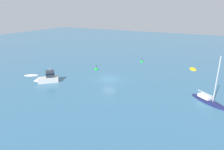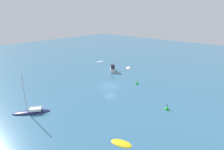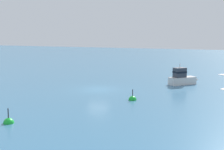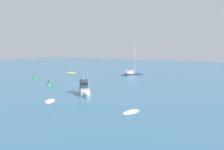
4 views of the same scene
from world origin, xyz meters
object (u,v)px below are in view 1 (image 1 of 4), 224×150
at_px(skiff, 31,75).
at_px(mooring_buoy, 96,69).
at_px(dinghy, 193,69).
at_px(sloop, 208,101).
at_px(channel_buoy, 142,62).
at_px(launch, 48,78).

distance_m(skiff, mooring_buoy, 13.49).
height_order(dinghy, sloop, sloop).
height_order(channel_buoy, mooring_buoy, channel_buoy).
bearing_deg(skiff, channel_buoy, 19.80).
relative_size(launch, channel_buoy, 2.53).
distance_m(sloop, mooring_buoy, 23.73).
bearing_deg(channel_buoy, skiff, -128.69).
distance_m(skiff, sloop, 32.67).
bearing_deg(channel_buoy, mooring_buoy, -121.97).
relative_size(dinghy, sloop, 0.43).
bearing_deg(sloop, channel_buoy, 171.08).
distance_m(sloop, channel_buoy, 23.38).
distance_m(launch, skiff, 6.09).
xyz_separation_m(dinghy, skiff, (-28.51, -19.79, 0.00)).
height_order(skiff, sloop, sloop).
height_order(dinghy, channel_buoy, channel_buoy).
bearing_deg(launch, dinghy, 179.40).
relative_size(dinghy, skiff, 1.04).
xyz_separation_m(dinghy, sloop, (3.98, -16.30, 0.13)).
bearing_deg(mooring_buoy, sloop, -14.77).
height_order(dinghy, skiff, dinghy).
height_order(launch, mooring_buoy, launch).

